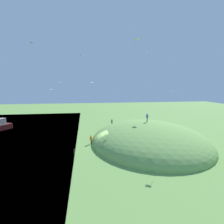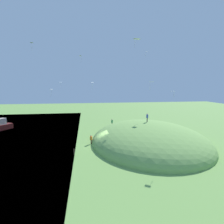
% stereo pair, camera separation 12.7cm
% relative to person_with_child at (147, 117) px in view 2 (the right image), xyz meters
% --- Properties ---
extents(ground_plane, '(160.00, 160.00, 0.00)m').
position_rel_person_with_child_xyz_m(ground_plane, '(-9.43, -1.83, -4.73)').
color(ground_plane, '#6E9D4A').
extents(grass_hill, '(21.93, 25.99, 7.34)m').
position_rel_person_with_child_xyz_m(grass_hill, '(-0.11, -1.40, -4.73)').
color(grass_hill, '#77A752').
rests_on(grass_hill, ground_plane).
extents(person_with_child, '(0.40, 0.40, 1.72)m').
position_rel_person_with_child_xyz_m(person_with_child, '(0.00, 0.00, 0.00)').
color(person_with_child, '#504647').
rests_on(person_with_child, grass_hill).
extents(person_near_shore, '(0.44, 0.44, 1.82)m').
position_rel_person_with_child_xyz_m(person_near_shore, '(-5.67, 9.42, -2.77)').
color(person_near_shore, '#242D46').
rests_on(person_near_shore, grass_hill).
extents(person_walking_path, '(0.62, 0.62, 1.66)m').
position_rel_person_with_child_xyz_m(person_walking_path, '(-11.21, -0.98, -3.70)').
color(person_walking_path, brown).
rests_on(person_walking_path, ground_plane).
extents(kite_0, '(0.84, 0.68, 1.13)m').
position_rel_person_with_child_xyz_m(kite_0, '(-18.15, 13.26, 6.89)').
color(kite_0, white).
extents(kite_1, '(0.73, 0.73, 1.21)m').
position_rel_person_with_child_xyz_m(kite_1, '(3.40, 11.07, 14.48)').
color(kite_1, white).
extents(kite_2, '(0.82, 0.94, 1.68)m').
position_rel_person_with_child_xyz_m(kite_2, '(-13.09, 14.87, 13.59)').
color(kite_2, silver).
extents(kite_3, '(0.76, 0.71, 1.02)m').
position_rel_person_with_child_xyz_m(kite_3, '(1.58, -6.96, 5.17)').
color(kite_3, white).
extents(kite_4, '(1.11, 0.89, 1.29)m').
position_rel_person_with_child_xyz_m(kite_4, '(-4.82, -8.14, 12.53)').
color(kite_4, white).
extents(kite_5, '(0.90, 0.76, 2.17)m').
position_rel_person_with_child_xyz_m(kite_5, '(-21.27, 17.41, 4.91)').
color(kite_5, silver).
extents(kite_6, '(0.77, 0.78, 1.62)m').
position_rel_person_with_child_xyz_m(kite_6, '(-22.63, 6.21, 14.58)').
color(kite_6, silver).
extents(kite_7, '(0.94, 1.07, 1.97)m').
position_rel_person_with_child_xyz_m(kite_7, '(2.33, 4.44, 6.81)').
color(kite_7, white).
extents(kite_8, '(1.00, 0.92, 1.90)m').
position_rel_person_with_child_xyz_m(kite_8, '(-10.18, 14.53, 6.79)').
color(kite_8, white).
extents(mooring_post, '(0.14, 0.14, 0.92)m').
position_rel_person_with_child_xyz_m(mooring_post, '(-14.07, -5.84, -4.27)').
color(mooring_post, brown).
rests_on(mooring_post, ground_plane).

